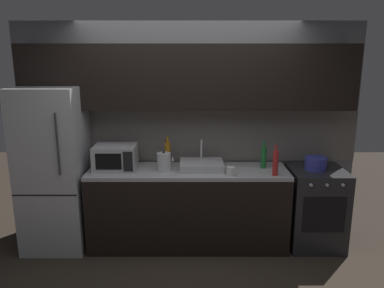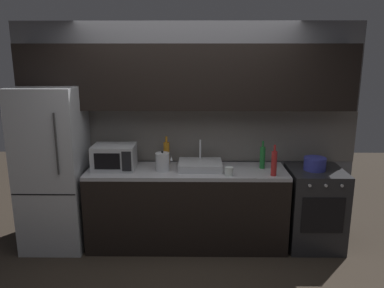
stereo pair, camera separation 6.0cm
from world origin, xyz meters
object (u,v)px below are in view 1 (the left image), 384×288
(wine_bottle_green, at_px, (262,157))
(oven_range, at_px, (313,207))
(wine_bottle_red, at_px, (274,163))
(kettle, at_px, (163,162))
(mug_clear, at_px, (229,171))
(refrigerator, at_px, (53,169))
(wine_bottle_amber, at_px, (166,153))
(cooking_pot, at_px, (314,163))
(microwave, at_px, (114,157))

(wine_bottle_green, bearing_deg, oven_range, -5.54)
(wine_bottle_red, distance_m, wine_bottle_green, 0.27)
(kettle, relative_size, wine_bottle_green, 0.72)
(kettle, distance_m, mug_clear, 0.73)
(refrigerator, distance_m, wine_bottle_amber, 1.27)
(refrigerator, height_order, cooking_pot, refrigerator)
(cooking_pot, bearing_deg, mug_clear, -167.90)
(oven_range, height_order, microwave, microwave)
(wine_bottle_amber, relative_size, cooking_pot, 1.37)
(wine_bottle_amber, distance_m, wine_bottle_green, 1.08)
(oven_range, relative_size, cooking_pot, 3.71)
(microwave, height_order, wine_bottle_amber, wine_bottle_amber)
(kettle, relative_size, cooking_pot, 0.93)
(refrigerator, distance_m, wine_bottle_green, 2.33)
(refrigerator, bearing_deg, wine_bottle_amber, 8.40)
(microwave, relative_size, wine_bottle_amber, 1.38)
(kettle, xyz_separation_m, wine_bottle_red, (1.18, -0.15, 0.04))
(oven_range, height_order, mug_clear, mug_clear)
(cooking_pot, bearing_deg, microwave, 179.53)
(wine_bottle_amber, distance_m, wine_bottle_red, 1.22)
(microwave, distance_m, wine_bottle_green, 1.64)
(refrigerator, xyz_separation_m, wine_bottle_amber, (1.25, 0.18, 0.13))
(wine_bottle_amber, xyz_separation_m, wine_bottle_green, (1.08, -0.13, -0.01))
(kettle, relative_size, wine_bottle_amber, 0.68)
(cooking_pot, bearing_deg, refrigerator, -180.00)
(wine_bottle_red, bearing_deg, microwave, 172.72)
(refrigerator, height_order, kettle, refrigerator)
(wine_bottle_green, bearing_deg, wine_bottle_red, -73.45)
(mug_clear, bearing_deg, cooking_pot, 12.10)
(kettle, bearing_deg, refrigerator, 177.74)
(oven_range, bearing_deg, refrigerator, 179.98)
(kettle, distance_m, cooking_pot, 1.67)
(wine_bottle_red, height_order, wine_bottle_green, wine_bottle_red)
(refrigerator, distance_m, microwave, 0.69)
(refrigerator, bearing_deg, oven_range, -0.02)
(kettle, distance_m, wine_bottle_red, 1.19)
(refrigerator, xyz_separation_m, cooking_pot, (2.89, 0.00, 0.06))
(refrigerator, bearing_deg, mug_clear, -6.06)
(wine_bottle_red, xyz_separation_m, cooking_pot, (0.49, 0.20, -0.07))
(kettle, bearing_deg, wine_bottle_red, -7.39)
(wine_bottle_amber, xyz_separation_m, wine_bottle_red, (1.15, -0.39, -0.00))
(refrigerator, distance_m, cooking_pot, 2.89)
(wine_bottle_amber, distance_m, mug_clear, 0.79)
(wine_bottle_red, bearing_deg, mug_clear, -179.52)
(microwave, bearing_deg, wine_bottle_amber, 16.32)
(wine_bottle_amber, bearing_deg, mug_clear, -29.56)
(wine_bottle_green, xyz_separation_m, mug_clear, (-0.39, -0.26, -0.08))
(oven_range, height_order, cooking_pot, cooking_pot)
(microwave, xyz_separation_m, wine_bottle_red, (1.72, -0.22, 0.00))
(wine_bottle_amber, bearing_deg, microwave, -163.68)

